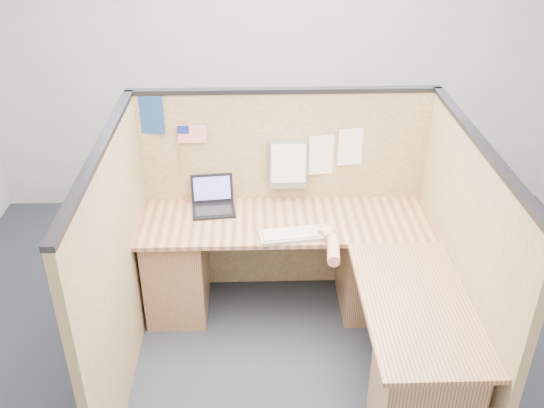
{
  "coord_description": "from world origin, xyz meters",
  "views": [
    {
      "loc": [
        -0.2,
        -2.75,
        2.83
      ],
      "look_at": [
        -0.09,
        0.5,
        0.96
      ],
      "focal_mm": 40.0,
      "sensor_mm": 36.0,
      "label": 1
    }
  ],
  "objects_px": {
    "l_desk": "(317,297)",
    "mouse": "(327,233)",
    "laptop": "(214,201)",
    "keyboard": "(297,234)"
  },
  "relations": [
    {
      "from": "l_desk",
      "to": "laptop",
      "type": "xyz_separation_m",
      "value": [
        -0.67,
        0.57,
        0.39
      ]
    },
    {
      "from": "laptop",
      "to": "mouse",
      "type": "bearing_deg",
      "value": -33.78
    },
    {
      "from": "l_desk",
      "to": "keyboard",
      "type": "relative_size",
      "value": 3.87
    },
    {
      "from": "l_desk",
      "to": "mouse",
      "type": "bearing_deg",
      "value": 69.85
    },
    {
      "from": "l_desk",
      "to": "keyboard",
      "type": "height_order",
      "value": "keyboard"
    },
    {
      "from": "laptop",
      "to": "mouse",
      "type": "height_order",
      "value": "laptop"
    },
    {
      "from": "l_desk",
      "to": "keyboard",
      "type": "bearing_deg",
      "value": 122.04
    },
    {
      "from": "l_desk",
      "to": "keyboard",
      "type": "distance_m",
      "value": 0.42
    },
    {
      "from": "l_desk",
      "to": "laptop",
      "type": "relative_size",
      "value": 6.32
    },
    {
      "from": "keyboard",
      "to": "laptop",
      "type": "bearing_deg",
      "value": 137.02
    }
  ]
}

